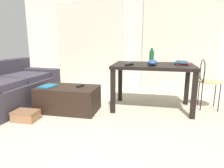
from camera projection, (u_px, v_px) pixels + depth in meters
ground_plane at (117, 116)px, 3.09m from camera, size 7.82×7.82×0.00m
wall_back at (133, 37)px, 4.76m from camera, size 5.51×0.10×2.41m
curtains at (133, 45)px, 4.72m from camera, size 3.76×0.03×2.03m
couch at (9, 89)px, 3.50m from camera, size 1.07×1.81×0.77m
coffee_table at (68, 99)px, 3.29m from camera, size 0.96×0.56×0.40m
craft_table at (153, 71)px, 3.30m from camera, size 1.30×0.78×0.75m
wire_chair at (206, 78)px, 3.33m from camera, size 0.38×0.38×0.83m
bottle_near at (152, 57)px, 3.29m from camera, size 0.07×0.07×0.26m
bowl at (152, 63)px, 3.13m from camera, size 0.17×0.17×0.09m
book_stack at (182, 63)px, 3.28m from camera, size 0.25×0.25×0.05m
tv_remote_on_table at (129, 65)px, 3.15m from camera, size 0.13×0.18×0.02m
scissors at (131, 62)px, 3.56m from camera, size 0.11×0.10×0.00m
tv_remote_primary at (80, 86)px, 3.26m from camera, size 0.09×0.16×0.02m
magazine at (48, 86)px, 3.26m from camera, size 0.24×0.31×0.02m
shoebox at (26, 116)px, 2.91m from camera, size 0.35×0.25×0.15m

